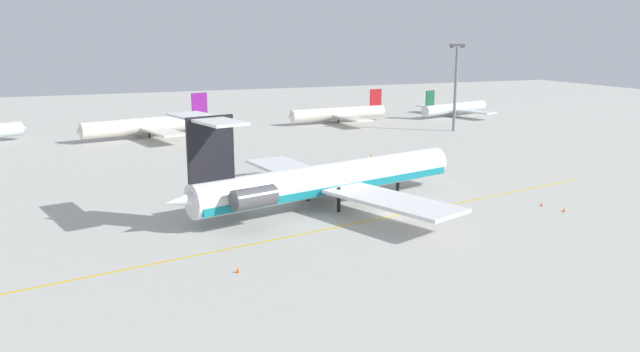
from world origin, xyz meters
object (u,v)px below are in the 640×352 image
at_px(airliner_far_right, 456,108).
at_px(safety_cone_tail, 564,210).
at_px(main_jetliner, 323,180).
at_px(safety_cone_wingtip, 542,204).
at_px(ground_crew_near_nose, 371,157).
at_px(airliner_mid_right, 336,114).
at_px(airliner_mid_left, 145,126).
at_px(ground_crew_near_tail, 385,160).
at_px(safety_cone_nose, 238,270).
at_px(light_mast, 456,83).

relative_size(airliner_far_right, safety_cone_tail, 47.70).
bearing_deg(airliner_far_right, safety_cone_tail, -132.53).
xyz_separation_m(main_jetliner, safety_cone_wingtip, (27.83, -11.17, -3.45)).
xyz_separation_m(main_jetliner, safety_cone_tail, (28.58, -14.55, -3.45)).
bearing_deg(ground_crew_near_nose, safety_cone_wingtip, 89.90).
bearing_deg(airliner_mid_right, ground_crew_near_nose, 69.13).
distance_m(airliner_mid_left, ground_crew_near_tail, 60.24).
bearing_deg(safety_cone_wingtip, main_jetliner, 158.13).
distance_m(main_jetliner, airliner_mid_left, 70.48).
distance_m(airliner_mid_left, safety_cone_nose, 88.13).
bearing_deg(main_jetliner, safety_cone_tail, -41.34).
bearing_deg(airliner_far_right, safety_cone_wingtip, -133.80).
bearing_deg(ground_crew_near_tail, main_jetliner, 33.44).
xyz_separation_m(safety_cone_nose, light_mast, (72.45, 70.60, 11.36)).
relative_size(main_jetliner, airliner_mid_right, 1.62).
xyz_separation_m(ground_crew_near_nose, light_mast, (36.18, 27.33, 10.52)).
distance_m(airliner_mid_right, ground_crew_near_nose, 53.33).
bearing_deg(airliner_mid_right, safety_cone_tail, 81.87).
xyz_separation_m(airliner_far_right, light_mast, (-17.20, -24.42, 9.29)).
xyz_separation_m(airliner_mid_right, ground_crew_near_tail, (-13.94, -54.47, -1.43)).
relative_size(main_jetliner, airliner_mid_left, 1.47).
distance_m(main_jetliner, airliner_mid_right, 82.51).
xyz_separation_m(ground_crew_near_nose, safety_cone_nose, (-36.27, -43.26, -0.83)).
height_order(ground_crew_near_nose, safety_cone_nose, ground_crew_near_nose).
xyz_separation_m(airliner_mid_left, safety_cone_tail, (44.34, -83.25, -2.53)).
bearing_deg(safety_cone_wingtip, safety_cone_tail, -77.47).
bearing_deg(airliner_far_right, main_jetliner, -150.33).
bearing_deg(safety_cone_nose, main_jetliner, 48.76).
bearing_deg(airliner_mid_left, safety_cone_nose, 75.08).
bearing_deg(main_jetliner, ground_crew_near_tail, 30.86).
xyz_separation_m(ground_crew_near_tail, safety_cone_nose, (-37.40, -39.93, -0.81)).
bearing_deg(airliner_mid_left, ground_crew_near_tail, 112.79).
bearing_deg(ground_crew_near_nose, airliner_far_right, -149.71).
xyz_separation_m(airliner_mid_left, ground_crew_near_nose, (35.04, -44.82, -1.69)).
relative_size(airliner_mid_left, light_mast, 1.51).
distance_m(safety_cone_nose, light_mast, 101.79).
bearing_deg(ground_crew_near_tail, airliner_mid_right, -116.12).
distance_m(main_jetliner, safety_cone_wingtip, 30.18).
xyz_separation_m(airliner_mid_right, light_mast, (21.11, -23.80, 9.11)).
bearing_deg(light_mast, airliner_mid_right, 131.57).
bearing_deg(safety_cone_tail, safety_cone_nose, -173.95).
bearing_deg(ground_crew_near_tail, ground_crew_near_nose, -83.12).
height_order(main_jetliner, ground_crew_near_nose, main_jetliner).
relative_size(safety_cone_tail, light_mast, 0.03).
height_order(airliner_mid_left, ground_crew_near_tail, airliner_mid_left).
bearing_deg(main_jetliner, ground_crew_near_nose, 36.74).
relative_size(ground_crew_near_tail, safety_cone_wingtip, 3.13).
relative_size(ground_crew_near_nose, ground_crew_near_tail, 1.02).
xyz_separation_m(safety_cone_tail, light_mast, (26.87, 65.76, 11.36)).
height_order(safety_cone_nose, safety_cone_tail, same).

